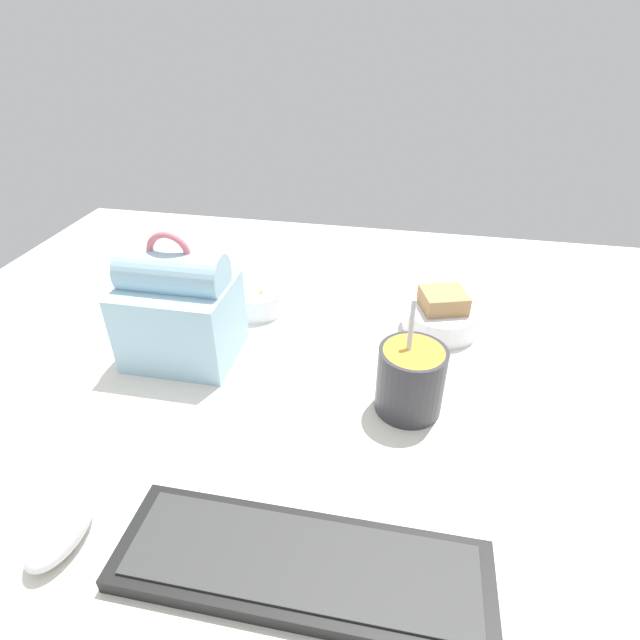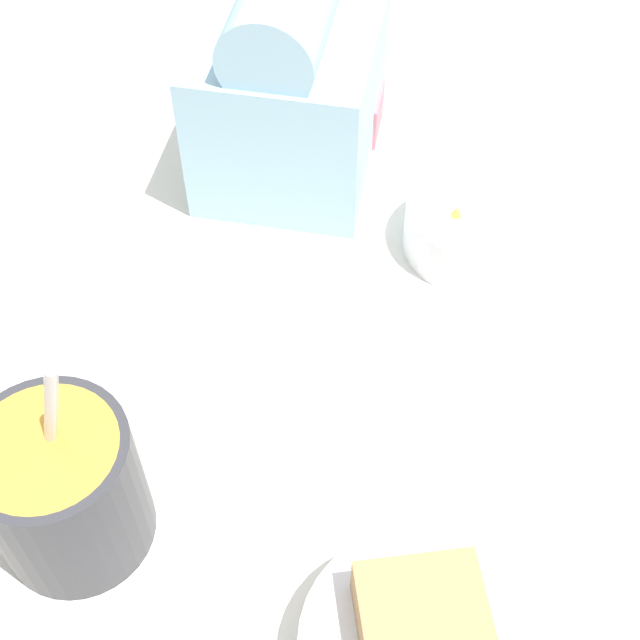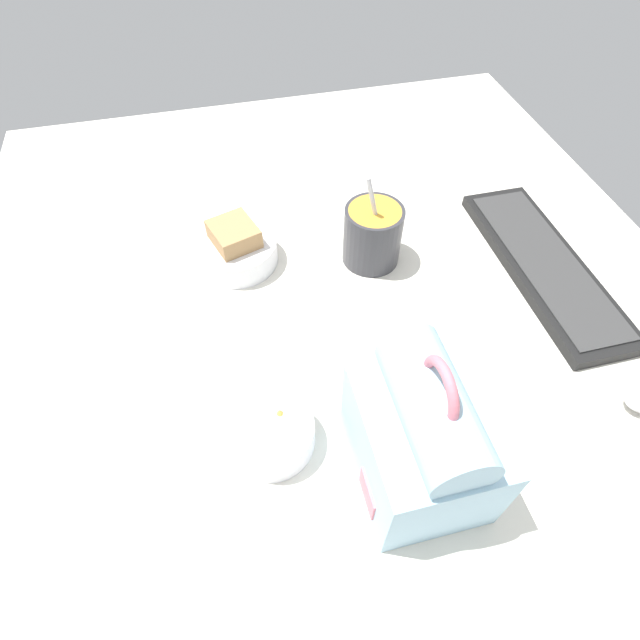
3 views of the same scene
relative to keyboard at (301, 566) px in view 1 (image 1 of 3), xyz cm
name	(u,v)px [view 1 (image 1 of 3)]	position (x,y,z in cm)	size (l,w,h in cm)	color
desk_surface	(310,365)	(6.33, -33.68, -2.02)	(140.00, 110.00, 2.00)	silver
keyboard	(301,566)	(0.00, 0.00, 0.00)	(36.67, 11.36, 2.10)	black
lunch_bag	(179,311)	(25.80, -31.48, 7.09)	(16.23, 13.37, 20.81)	#9EC6DB
soup_cup	(410,379)	(-9.09, -25.76, 4.04)	(9.03, 9.03, 16.13)	#333338
bento_bowl_sandwich	(441,315)	(-13.56, -46.58, 1.65)	(12.77, 12.77, 7.15)	silver
bento_bowl_snacks	(257,298)	(18.69, -46.83, 1.22)	(10.39, 10.39, 5.02)	silver
computer_mouse	(60,531)	(24.89, 1.52, 0.73)	(4.92, 9.06, 3.50)	silver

